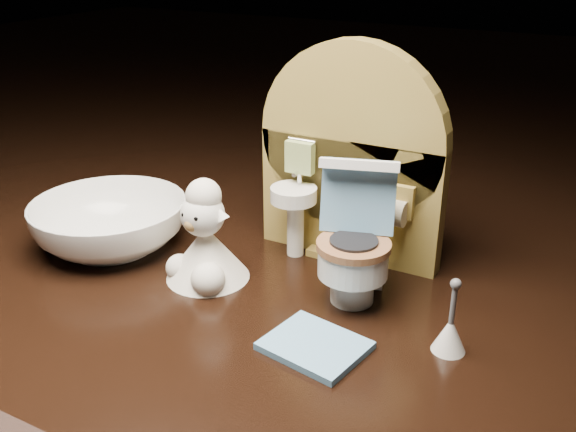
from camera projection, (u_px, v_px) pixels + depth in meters
name	position (u px, v px, depth m)	size (l,w,h in m)	color
backdrop_panel	(350.00, 167.00, 0.43)	(0.13, 0.05, 0.15)	olive
toy_toilet	(355.00, 248.00, 0.40)	(0.05, 0.06, 0.09)	white
bath_mat	(315.00, 346.00, 0.35)	(0.05, 0.04, 0.00)	#669EC9
toilet_brush	(450.00, 332.00, 0.35)	(0.02, 0.02, 0.05)	white
plush_lamb	(205.00, 245.00, 0.42)	(0.06, 0.06, 0.07)	white
ceramic_bowl	(110.00, 224.00, 0.46)	(0.11, 0.11, 0.04)	white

